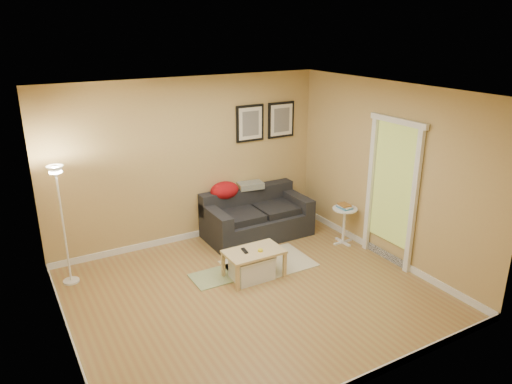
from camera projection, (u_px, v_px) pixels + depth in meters
floor at (252, 293)px, 6.29m from camera, size 4.50×4.50×0.00m
ceiling at (251, 93)px, 5.43m from camera, size 4.50×4.50×0.00m
wall_back at (189, 161)px, 7.50m from camera, size 4.50×0.00×4.50m
wall_front at (363, 269)px, 4.22m from camera, size 4.50×0.00×4.50m
wall_left at (56, 239)px, 4.81m from camera, size 0.00×4.00×4.00m
wall_right at (388, 173)px, 6.91m from camera, size 0.00×4.00×4.00m
baseboard_back at (193, 235)px, 7.90m from camera, size 4.50×0.02×0.10m
baseboard_front at (352, 383)px, 4.65m from camera, size 4.50×0.02×0.10m
baseboard_left at (72, 343)px, 5.23m from camera, size 0.02×4.00×0.10m
baseboard_right at (380, 252)px, 7.33m from camera, size 0.02×4.00×0.10m
sofa at (257, 215)px, 7.87m from camera, size 1.70×0.90×0.75m
red_throw at (225, 190)px, 7.81m from camera, size 0.48×0.36×0.28m
plaid_throw at (250, 185)px, 8.02m from camera, size 0.45×0.32×0.10m
framed_print_left at (250, 123)px, 7.82m from camera, size 0.50×0.04×0.60m
framed_print_right at (281, 120)px, 8.10m from camera, size 0.50×0.04×0.60m
area_rug at (269, 263)px, 7.06m from camera, size 1.25×0.85×0.01m
green_runner at (217, 276)px, 6.70m from camera, size 0.70×0.50×0.01m
coffee_table at (254, 264)px, 6.64m from camera, size 0.84×0.56×0.40m
remote_control at (245, 251)px, 6.55m from camera, size 0.07×0.17×0.02m
tape_roll at (260, 250)px, 6.55m from camera, size 0.07×0.07×0.03m
storage_bin at (252, 267)px, 6.61m from camera, size 0.56×0.41×0.34m
side_table at (344, 226)px, 7.63m from camera, size 0.39×0.39×0.60m
book_stack at (345, 206)px, 7.53m from camera, size 0.18×0.23×0.07m
floor_lamp at (64, 229)px, 6.31m from camera, size 0.22×0.22×1.66m
doorway at (391, 195)px, 6.86m from camera, size 0.12×1.01×2.13m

